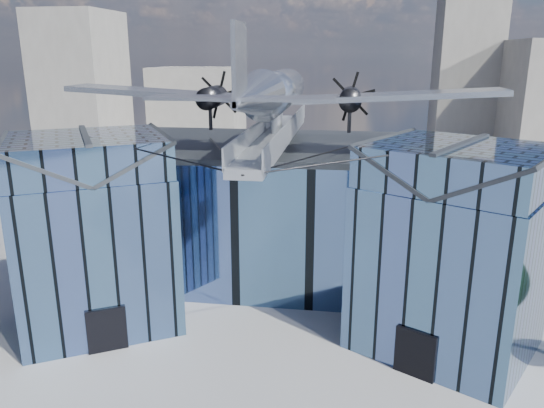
# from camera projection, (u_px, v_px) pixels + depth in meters

# --- Properties ---
(ground_plane) EXTENTS (120.00, 120.00, 0.00)m
(ground_plane) POSITION_uv_depth(u_px,v_px,m) (267.00, 322.00, 33.34)
(ground_plane) COLOR gray
(museum) EXTENTS (32.88, 24.50, 17.60)m
(museum) POSITION_uv_depth(u_px,v_px,m) (280.00, 212.00, 37.34)
(museum) COLOR #496895
(museum) RESTS_ON ground
(bg_towers) EXTENTS (77.00, 24.50, 26.00)m
(bg_towers) POSITION_uv_depth(u_px,v_px,m) (329.00, 97.00, 78.37)
(bg_towers) COLOR gray
(bg_towers) RESTS_ON ground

